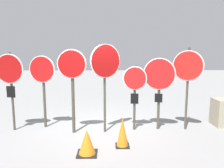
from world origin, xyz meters
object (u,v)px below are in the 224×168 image
(stop_sign_6, at_px, (188,71))
(traffic_cone_0, at_px, (122,132))
(stop_sign_4, at_px, (135,85))
(stop_sign_0, at_px, (10,75))
(stop_sign_1, at_px, (43,77))
(stop_sign_5, at_px, (159,80))
(stop_sign_3, at_px, (105,67))
(traffic_cone_1, at_px, (87,142))
(stop_sign_2, at_px, (72,76))

(stop_sign_6, distance_m, traffic_cone_0, 2.64)
(stop_sign_4, bearing_deg, stop_sign_6, 8.14)
(stop_sign_0, height_order, stop_sign_1, stop_sign_0)
(traffic_cone_0, bearing_deg, stop_sign_1, 149.12)
(stop_sign_6, bearing_deg, stop_sign_5, -149.72)
(stop_sign_6, bearing_deg, stop_sign_3, -143.62)
(stop_sign_1, relative_size, traffic_cone_1, 3.77)
(traffic_cone_1, bearing_deg, stop_sign_2, 111.40)
(traffic_cone_1, bearing_deg, stop_sign_1, 129.55)
(stop_sign_1, bearing_deg, stop_sign_6, 7.70)
(stop_sign_6, xyz_separation_m, traffic_cone_1, (-2.78, -1.51, -1.46))
(stop_sign_3, bearing_deg, stop_sign_6, -27.94)
(stop_sign_1, xyz_separation_m, stop_sign_2, (0.96, -0.48, 0.08))
(stop_sign_0, relative_size, stop_sign_1, 1.04)
(stop_sign_1, relative_size, stop_sign_3, 0.87)
(stop_sign_6, height_order, traffic_cone_0, stop_sign_6)
(stop_sign_0, relative_size, traffic_cone_0, 3.16)
(traffic_cone_1, bearing_deg, stop_sign_3, 73.06)
(stop_sign_0, height_order, stop_sign_2, stop_sign_2)
(stop_sign_5, bearing_deg, stop_sign_0, -160.10)
(stop_sign_2, xyz_separation_m, stop_sign_6, (3.29, 0.21, 0.10))
(stop_sign_6, bearing_deg, traffic_cone_1, -118.86)
(stop_sign_4, bearing_deg, traffic_cone_0, -102.61)
(stop_sign_3, distance_m, stop_sign_4, 1.01)
(stop_sign_2, xyz_separation_m, traffic_cone_1, (0.51, -1.30, -1.37))
(stop_sign_6, bearing_deg, traffic_cone_0, -117.69)
(stop_sign_4, xyz_separation_m, traffic_cone_1, (-1.26, -1.51, -1.07))
(stop_sign_2, height_order, stop_sign_5, stop_sign_2)
(stop_sign_0, bearing_deg, stop_sign_6, 9.15)
(stop_sign_0, distance_m, stop_sign_6, 5.11)
(stop_sign_4, relative_size, stop_sign_6, 0.79)
(stop_sign_5, height_order, traffic_cone_1, stop_sign_5)
(traffic_cone_0, distance_m, traffic_cone_1, 0.93)
(stop_sign_2, relative_size, stop_sign_3, 0.94)
(traffic_cone_1, bearing_deg, traffic_cone_0, 25.73)
(traffic_cone_1, bearing_deg, stop_sign_4, 50.29)
(stop_sign_3, bearing_deg, stop_sign_4, -21.18)
(stop_sign_1, bearing_deg, stop_sign_5, 7.38)
(stop_sign_0, bearing_deg, stop_sign_1, 25.52)
(stop_sign_1, bearing_deg, traffic_cone_0, -19.54)
(stop_sign_2, bearing_deg, traffic_cone_0, -32.91)
(stop_sign_1, distance_m, traffic_cone_0, 2.95)
(stop_sign_2, bearing_deg, traffic_cone_1, -67.75)
(stop_sign_0, distance_m, traffic_cone_1, 3.11)
(stop_sign_0, bearing_deg, traffic_cone_1, -24.01)
(stop_sign_1, distance_m, traffic_cone_1, 2.65)
(stop_sign_3, relative_size, stop_sign_4, 1.31)
(stop_sign_2, distance_m, stop_sign_4, 1.81)
(stop_sign_6, bearing_deg, stop_sign_2, -143.77)
(traffic_cone_0, bearing_deg, stop_sign_6, 29.72)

